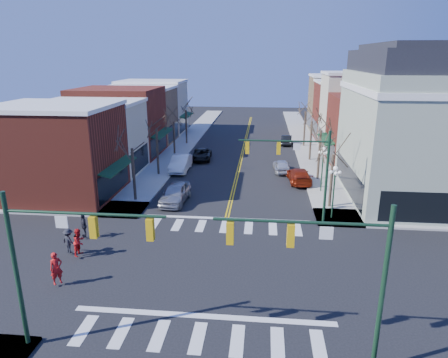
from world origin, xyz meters
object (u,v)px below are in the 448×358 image
(pedestrian_dark_a, at_px, (84,225))
(pedestrian_dark_b, at_px, (69,241))
(victorian_corner, at_px, (425,124))
(pedestrian_red_b, at_px, (79,242))
(lamppost_corner, at_px, (334,183))
(car_left_mid, at_px, (180,163))
(car_left_near, at_px, (175,193))
(car_left_far, at_px, (202,155))
(car_right_far, at_px, (286,140))
(car_right_near, at_px, (299,175))
(car_right_mid, at_px, (282,166))
(lamppost_midblock, at_px, (323,162))
(pedestrian_red_a, at_px, (56,268))

(pedestrian_dark_a, bearing_deg, pedestrian_dark_b, -27.64)
(victorian_corner, distance_m, pedestrian_dark_a, 28.96)
(pedestrian_red_b, bearing_deg, lamppost_corner, -56.04)
(car_left_mid, relative_size, pedestrian_dark_b, 3.20)
(car_left_mid, relative_size, pedestrian_dark_a, 3.14)
(car_left_near, distance_m, car_left_far, 14.99)
(car_right_far, bearing_deg, car_left_far, 47.14)
(victorian_corner, xyz_separation_m, pedestrian_dark_b, (-26.00, -13.63, -5.69))
(car_left_mid, bearing_deg, car_left_near, -81.25)
(victorian_corner, xyz_separation_m, car_right_far, (-10.47, 21.63, -5.97))
(car_right_near, xyz_separation_m, car_right_far, (-0.37, 18.21, -0.04))
(victorian_corner, bearing_deg, car_right_mid, 148.80)
(lamppost_corner, bearing_deg, pedestrian_dark_a, -163.59)
(lamppost_midblock, distance_m, car_right_near, 4.09)
(car_right_mid, bearing_deg, car_left_near, 43.65)
(lamppost_corner, xyz_separation_m, pedestrian_dark_a, (-17.78, -5.24, -1.98))
(victorian_corner, distance_m, car_left_near, 22.36)
(victorian_corner, relative_size, pedestrian_red_a, 7.65)
(car_left_near, relative_size, car_right_near, 0.98)
(car_left_mid, distance_m, car_right_near, 13.16)
(car_right_near, bearing_deg, pedestrian_dark_b, 42.19)
(car_left_mid, bearing_deg, lamppost_corner, -40.88)
(victorian_corner, bearing_deg, pedestrian_dark_a, -156.69)
(victorian_corner, bearing_deg, car_right_near, 161.31)
(victorian_corner, distance_m, car_right_near, 12.20)
(lamppost_midblock, bearing_deg, pedestrian_red_a, -133.25)
(victorian_corner, xyz_separation_m, car_left_near, (-21.30, -3.50, -5.82))
(car_left_near, bearing_deg, car_left_far, 93.38)
(car_right_far, distance_m, pedestrian_dark_b, 38.53)
(victorian_corner, distance_m, car_right_far, 24.76)
(car_left_far, distance_m, pedestrian_red_b, 25.65)
(car_left_mid, xyz_separation_m, car_right_mid, (11.20, 0.61, -0.16))
(car_left_mid, bearing_deg, car_left_far, 71.95)
(car_left_near, bearing_deg, victorian_corner, 12.70)
(pedestrian_dark_b, bearing_deg, car_right_mid, -99.41)
(victorian_corner, xyz_separation_m, car_right_mid, (-11.70, 7.09, -5.95))
(car_right_mid, relative_size, car_right_far, 0.99)
(car_right_mid, bearing_deg, car_right_near, 109.43)
(car_right_far, bearing_deg, pedestrian_dark_b, 70.26)
(lamppost_corner, bearing_deg, car_right_mid, 104.57)
(pedestrian_dark_a, bearing_deg, car_left_mid, 140.16)
(pedestrian_dark_a, bearing_deg, lamppost_corner, 76.75)
(lamppost_corner, xyz_separation_m, car_right_mid, (-3.40, 13.09, -2.26))
(car_left_near, relative_size, pedestrian_dark_b, 3.02)
(pedestrian_dark_a, bearing_deg, car_right_near, 102.86)
(car_left_far, height_order, pedestrian_red_b, pedestrian_red_b)
(victorian_corner, relative_size, car_right_near, 2.82)
(pedestrian_red_b, bearing_deg, victorian_corner, -52.17)
(lamppost_midblock, bearing_deg, pedestrian_red_b, -139.64)
(lamppost_corner, relative_size, pedestrian_red_a, 2.32)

